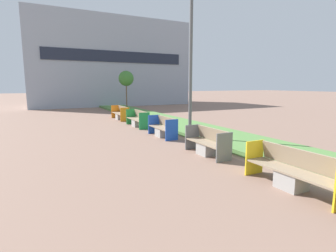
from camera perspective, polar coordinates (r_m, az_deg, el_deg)
planter_grass_strip at (r=12.47m, az=11.15°, el=-2.08°), size 2.80×120.00×0.18m
building_backdrop at (r=34.03m, az=-12.82°, el=13.05°), size 18.28×8.04×9.98m
bench_yellow_frame at (r=6.94m, az=25.51°, el=-9.27°), size 0.65×2.41×0.94m
bench_grey_frame at (r=9.33m, az=8.63°, el=-4.01°), size 0.65×1.95×0.94m
bench_blue_frame at (r=12.41m, az=-1.11°, el=-0.67°), size 0.65×1.99×0.94m
bench_green_frame at (r=15.52m, az=-6.57°, el=1.25°), size 0.65×2.29×0.94m
bench_orange_frame at (r=18.85m, az=-10.29°, el=2.53°), size 0.65×2.32×0.94m
street_lamp_post at (r=11.47m, az=5.05°, el=19.47°), size 0.24×0.44×8.30m
sapling_tree_far at (r=25.12m, az=-9.10°, el=10.15°), size 1.41×1.41×3.73m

